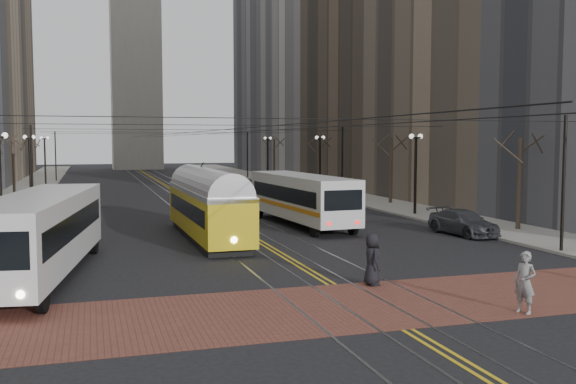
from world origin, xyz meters
TOP-DOWN VIEW (x-y plane):
  - ground at (0.00, 0.00)m, footprint 260.00×260.00m
  - sidewalk_left at (-15.00, 45.00)m, footprint 5.00×140.00m
  - sidewalk_right at (15.00, 45.00)m, footprint 5.00×140.00m
  - crosswalk_band at (0.00, -4.00)m, footprint 25.00×6.00m
  - streetcar_rails at (0.00, 45.00)m, footprint 4.80×130.00m
  - centre_lines at (0.00, 45.00)m, footprint 0.42×130.00m
  - building_right_mid at (25.50, 46.00)m, footprint 16.00×20.00m
  - building_right_midfar at (27.50, 66.00)m, footprint 20.00×20.00m
  - building_right_far at (25.50, 86.00)m, footprint 16.00×20.00m
  - lamp_posts at (-0.00, 28.75)m, footprint 27.60×57.20m
  - street_trees at (0.00, 35.25)m, footprint 31.68×53.28m
  - trolley_wires at (0.00, 34.83)m, footprint 25.96×120.00m
  - transit_bus at (-10.49, 3.46)m, footprint 4.69×13.40m
  - streetcar at (-2.50, 11.51)m, footprint 2.55×12.82m
  - rear_bus at (4.22, 15.42)m, footprint 3.46×12.46m
  - cargo_van at (5.81, 16.06)m, footprint 2.38×5.30m
  - sedan_grey at (6.77, 35.60)m, footprint 2.43×4.52m
  - sedan_silver at (9.28, 39.97)m, footprint 1.99×4.19m
  - sedan_parked at (11.80, 8.73)m, footprint 2.48×5.10m
  - pedestrian_a at (1.40, -1.50)m, footprint 0.67×0.98m
  - pedestrian_b at (4.32, -6.50)m, footprint 0.70×0.83m

SIDE VIEW (x-z plane):
  - ground at x=0.00m, z-range 0.00..0.00m
  - streetcar_rails at x=0.00m, z-range 0.00..0.01m
  - crosswalk_band at x=0.00m, z-range 0.00..0.01m
  - centre_lines at x=0.00m, z-range 0.01..0.01m
  - sidewalk_left at x=-15.00m, z-range 0.00..0.15m
  - sidewalk_right at x=15.00m, z-range 0.00..0.15m
  - sedan_silver at x=9.28m, z-range 0.00..1.33m
  - sedan_parked at x=11.80m, z-range 0.00..1.43m
  - sedan_grey at x=6.77m, z-range 0.00..1.46m
  - pedestrian_a at x=1.40m, z-range 0.01..1.95m
  - pedestrian_b at x=4.32m, z-range 0.01..1.96m
  - cargo_van at x=5.81m, z-range 0.00..2.28m
  - streetcar at x=-2.50m, z-range 0.00..3.02m
  - rear_bus at x=4.22m, z-range 0.00..3.21m
  - transit_bus at x=-10.49m, z-range 0.00..3.28m
  - street_trees at x=0.00m, z-range 0.00..5.60m
  - lamp_posts at x=0.00m, z-range 0.00..5.60m
  - trolley_wires at x=0.00m, z-range 0.47..7.07m
  - building_right_mid at x=25.50m, z-range 0.00..34.00m
  - building_right_far at x=25.50m, z-range 0.00..40.00m
  - building_right_midfar at x=27.50m, z-range 0.00..52.00m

